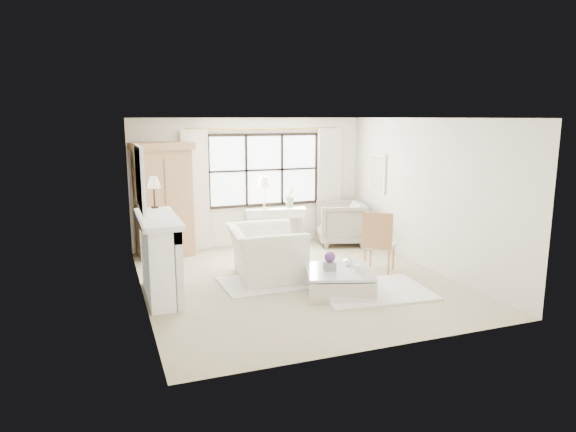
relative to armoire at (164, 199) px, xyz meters
name	(u,v)px	position (x,y,z in m)	size (l,w,h in m)	color
floor	(297,281)	(1.87, -2.37, -1.14)	(5.50, 5.50, 0.00)	tan
ceiling	(298,118)	(1.87, -2.37, 1.56)	(5.50, 5.50, 0.00)	white
wall_back	(251,182)	(1.87, 0.38, 0.21)	(5.00, 5.00, 0.00)	white
wall_front	(385,238)	(1.87, -5.12, 0.21)	(5.00, 5.00, 0.00)	white
wall_left	(139,211)	(-0.63, -2.37, 0.21)	(5.50, 5.50, 0.00)	beige
wall_right	(426,194)	(4.37, -2.37, 0.21)	(5.50, 5.50, 0.00)	beige
window_pane	(264,170)	(2.17, 0.36, 0.46)	(2.40, 0.02, 1.50)	white
window_frame	(264,170)	(2.17, 0.35, 0.46)	(2.50, 0.04, 1.50)	black
curtain_rod	(265,129)	(2.17, 0.30, 1.33)	(0.04, 0.04, 3.30)	#A68839
curtain_left	(195,191)	(0.67, 0.28, 0.10)	(0.55, 0.10, 2.47)	silver
curtain_right	(329,184)	(3.67, 0.28, 0.10)	(0.55, 0.10, 2.47)	beige
fireplace	(158,256)	(-0.40, -2.37, -0.49)	(0.58, 1.66, 1.26)	white
mirror_frame	(140,178)	(-0.60, -2.37, 0.70)	(0.05, 1.15, 0.95)	white
mirror_glass	(142,178)	(-0.57, -2.37, 0.70)	(0.02, 1.00, 0.80)	#B5BAC1
art_frame	(378,173)	(4.34, -0.67, 0.41)	(0.04, 0.62, 0.82)	silver
art_canvas	(377,173)	(4.32, -0.67, 0.41)	(0.01, 0.52, 0.72)	#C1AE95
mantel_lamp	(154,184)	(-0.33, -1.63, 0.51)	(0.22, 0.22, 0.51)	black
armoire	(164,199)	(0.00, 0.00, 0.00)	(1.23, 0.89, 2.24)	tan
console_table	(275,226)	(2.35, 0.15, -0.74)	(1.37, 0.76, 0.80)	white
console_lamp	(264,183)	(2.10, 0.15, 0.22)	(0.28, 0.28, 0.69)	#B4943E
orchid_plant	(290,196)	(2.69, 0.15, -0.10)	(0.26, 0.21, 0.47)	#617850
side_table	(279,250)	(1.84, -1.50, -0.81)	(0.40, 0.40, 0.51)	white
rug_left	(269,282)	(1.38, -2.33, -1.13)	(1.55, 1.10, 0.03)	silver
rug_right	(373,291)	(2.79, -3.30, -1.12)	(1.72, 1.29, 0.03)	white
club_armchair	(266,253)	(1.43, -2.02, -0.70)	(1.35, 1.18, 0.88)	white
wingback_chair	(341,223)	(3.69, -0.29, -0.68)	(0.98, 1.01, 0.92)	gray
french_chair	(379,254)	(3.45, -2.35, -0.83)	(0.68, 0.68, 1.08)	#AC7748
coffee_table	(339,282)	(2.25, -3.18, -0.96)	(1.26, 1.26, 0.38)	silver
planter_box	(330,266)	(2.11, -3.14, -0.70)	(0.17, 0.17, 0.13)	slate
planter_flowers	(330,257)	(2.11, -3.14, -0.55)	(0.17, 0.17, 0.17)	#542C6E
pillar_candle	(357,269)	(2.46, -3.39, -0.70)	(0.10, 0.10, 0.12)	white
coffee_vase	(348,261)	(2.49, -3.00, -0.68)	(0.15, 0.15, 0.16)	silver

